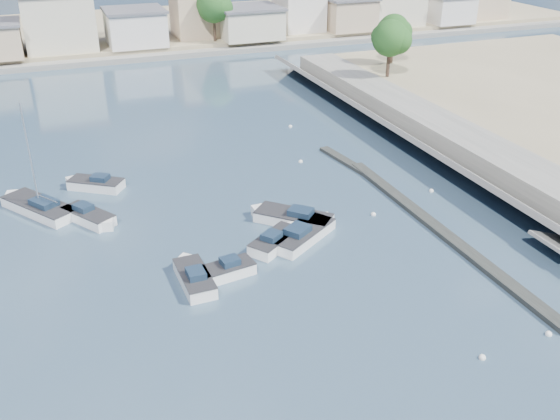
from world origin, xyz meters
name	(u,v)px	position (x,y,z in m)	size (l,w,h in m)	color
ground	(229,119)	(0.00, 40.00, 0.00)	(400.00, 400.00, 0.00)	#2B4256
seawall_walkway	(536,181)	(18.50, 13.00, 0.90)	(5.00, 90.00, 1.80)	slate
breakwater	(417,213)	(6.90, 12.69, 0.17)	(2.00, 31.02, 0.35)	black
far_shore_land	(145,29)	(0.00, 92.00, 0.70)	(160.00, 40.00, 1.40)	gray
far_shore_quay	(170,56)	(0.00, 71.00, 0.40)	(160.00, 2.50, 0.80)	slate
far_town	(225,14)	(10.71, 76.92, 4.93)	(113.01, 12.80, 8.35)	beige
shore_trees	(227,16)	(8.34, 68.11, 6.22)	(74.56, 38.32, 7.92)	#38281E
motorboat_a	(194,277)	(-11.47, 9.75, 0.38)	(1.89, 5.03, 1.48)	white
motorboat_b	(277,240)	(-4.83, 12.28, 0.38)	(4.55, 3.98, 1.48)	white
motorboat_c	(290,218)	(-2.71, 15.15, 0.38)	(5.66, 5.58, 1.48)	white
motorboat_d	(222,273)	(-9.64, 9.61, 0.38)	(4.44, 2.19, 1.48)	white
motorboat_f	(93,184)	(-15.89, 26.71, 0.38)	(4.75, 4.02, 1.48)	white
motorboat_g	(90,218)	(-16.77, 20.56, 0.38)	(3.90, 4.74, 1.48)	white
motorboat_h	(304,233)	(-2.63, 12.50, 0.38)	(5.97, 5.03, 1.48)	white
sailboat	(37,206)	(-20.45, 23.93, 0.40)	(5.77, 6.96, 9.00)	white
mooring_buoys	(384,211)	(4.86, 14.21, 0.05)	(9.61, 38.63, 0.39)	white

